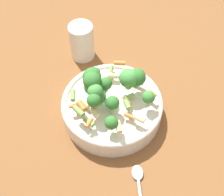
{
  "coord_description": "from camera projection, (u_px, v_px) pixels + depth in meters",
  "views": [
    {
      "loc": [
        -0.43,
        -0.08,
        0.65
      ],
      "look_at": [
        0.0,
        0.0,
        0.06
      ],
      "focal_mm": 50.0,
      "sensor_mm": 36.0,
      "label": 1
    }
  ],
  "objects": [
    {
      "name": "bowl",
      "position": [
        112.0,
        107.0,
        0.76
      ],
      "size": [
        0.25,
        0.25,
        0.05
      ],
      "color": "silver",
      "rests_on": "ground_plane"
    },
    {
      "name": "pasta_salad",
      "position": [
        108.0,
        88.0,
        0.71
      ],
      "size": [
        0.2,
        0.2,
        0.08
      ],
      "color": "#8CB766",
      "rests_on": "bowl"
    },
    {
      "name": "cup",
      "position": [
        82.0,
        41.0,
        0.86
      ],
      "size": [
        0.07,
        0.07,
        0.11
      ],
      "color": "silver",
      "rests_on": "ground_plane"
    },
    {
      "name": "spoon",
      "position": [
        139.0,
        185.0,
        0.67
      ],
      "size": [
        0.15,
        0.06,
        0.01
      ],
      "rotation": [
        0.0,
        0.0,
        6.55
      ],
      "color": "silver",
      "rests_on": "ground_plane"
    },
    {
      "name": "ground_plane",
      "position": [
        112.0,
        113.0,
        0.79
      ],
      "size": [
        3.0,
        3.0,
        0.0
      ],
      "primitive_type": "plane",
      "color": "brown"
    }
  ]
}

